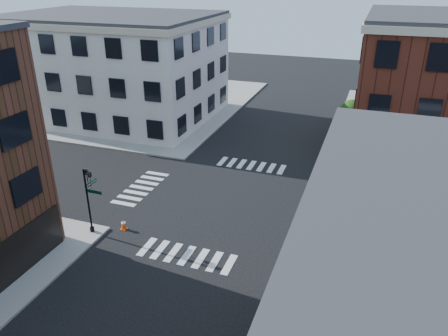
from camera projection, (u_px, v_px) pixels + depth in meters
ground at (225, 202)px, 32.28m from camera, size 120.00×120.00×0.00m
sidewalk_nw at (126, 101)px, 56.59m from camera, size 30.00×30.00×0.15m
building_nw at (114, 67)px, 49.44m from camera, size 22.00×16.00×11.00m
tree_near at (347, 130)px, 37.23m from camera, size 2.69×2.69×4.49m
tree_far at (352, 113)px, 42.49m from camera, size 2.43×2.43×4.07m
signal_pole at (89, 194)px, 27.40m from camera, size 1.29×1.24×4.60m
box_truck at (428, 227)px, 25.59m from camera, size 8.30×3.03×3.69m
traffic_cone at (124, 225)px, 28.80m from camera, size 0.44×0.44×0.74m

